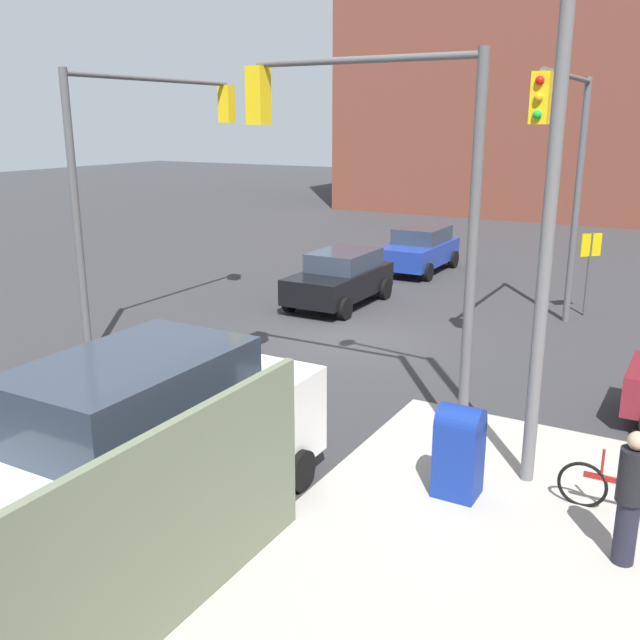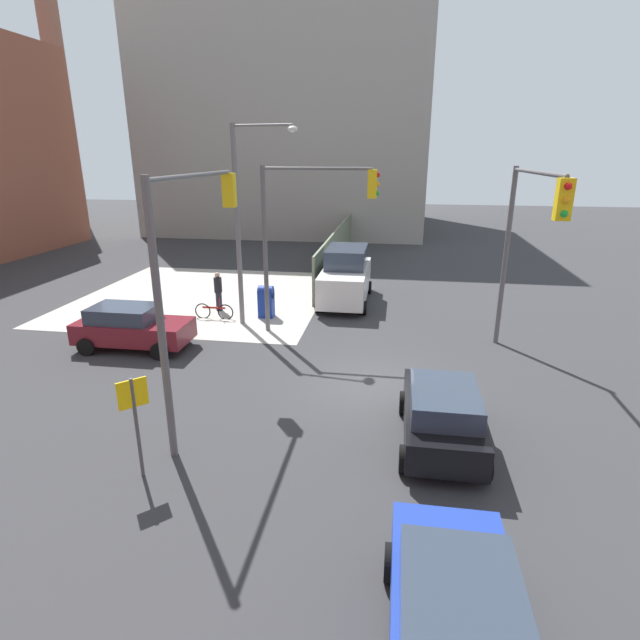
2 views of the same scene
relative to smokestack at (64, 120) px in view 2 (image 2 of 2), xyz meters
The scene contains 17 objects.
ground_plane 43.83m from the smokestack, 135.39° to the right, with size 120.00×120.00×0.00m, color #333335.
sidewalk_corner 31.56m from the smokestack, 135.56° to the right, with size 12.00×12.00×0.01m, color #ADA89E.
construction_fence 30.35m from the smokestack, 112.91° to the right, with size 22.17×0.12×2.40m, color slate.
building_loft_east 21.33m from the smokestack, 74.81° to the right, with size 20.00×24.00×20.06m.
smokestack is the anchor object (origin of this frame).
traffic_signal_nw_corner 41.89m from the smokestack, 142.15° to the right, with size 5.48×0.36×6.50m.
traffic_signal_se_corner 44.88m from the smokestack, 129.29° to the right, with size 6.03×0.36×6.50m.
traffic_signal_ne_corner 37.90m from the smokestack, 133.66° to the right, with size 0.36×4.44×6.50m.
street_lamp_corner 35.60m from the smokestack, 135.79° to the right, with size 0.67×2.66×8.00m.
warning_sign_two_way 44.52m from the smokestack, 144.91° to the right, with size 0.48×0.48×2.40m.
mailbox_blue 35.96m from the smokestack, 134.08° to the right, with size 0.56×0.64×1.43m.
hatchback_blue 51.22m from the smokestack, 141.14° to the right, with size 3.95×2.02×1.62m.
hatchback_black 47.07m from the smokestack, 136.40° to the right, with size 4.02×2.02×1.62m.
hatchback_maroon 36.62m from the smokestack, 143.64° to the right, with size 2.02×4.13×1.62m.
van_white_delivery 36.33m from the smokestack, 127.01° to the right, with size 5.40×2.32×2.62m.
pedestrian_crossing 33.87m from the smokestack, 136.25° to the right, with size 0.36×0.36×1.81m.
bicycle_leaning_on_fence 35.00m from the smokestack, 137.41° to the right, with size 0.05×1.75×0.97m.
Camera 2 is at (-14.24, -0.58, 6.90)m, focal length 28.00 mm.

